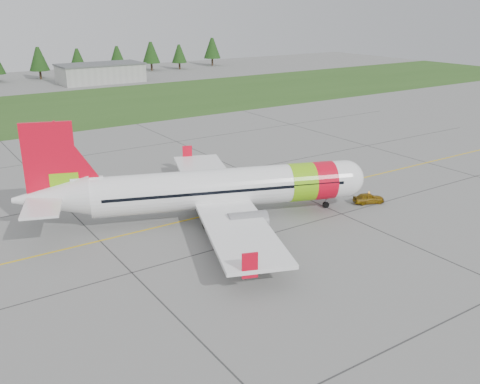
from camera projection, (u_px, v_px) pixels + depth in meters
ground at (270, 234)px, 54.46m from camera, size 320.00×320.00×0.00m
aircraft at (216, 189)px, 57.66m from camera, size 36.30×34.50×11.45m
follow_me_car at (369, 189)px, 62.33m from camera, size 1.69×1.81×3.61m
grass_strip at (50, 110)px, 118.82m from camera, size 320.00×50.00×0.03m
taxi_guideline at (228, 210)px, 60.73m from camera, size 120.00×0.25×0.02m
hangar_east at (101, 74)px, 159.30m from camera, size 24.00×12.00×5.20m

